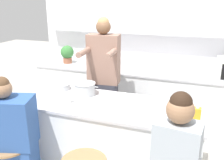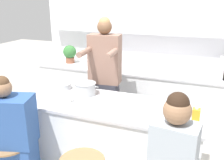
# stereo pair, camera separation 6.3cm
# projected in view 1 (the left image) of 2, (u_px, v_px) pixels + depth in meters

# --- Properties ---
(wall_back) EXTENTS (3.76, 0.22, 2.70)m
(wall_back) POSITION_uv_depth(u_px,v_px,m) (146.00, 28.00, 4.09)
(wall_back) COLOR white
(wall_back) RESTS_ON ground_plane
(back_counter) EXTENTS (3.49, 0.67, 0.91)m
(back_counter) POSITION_uv_depth(u_px,v_px,m) (139.00, 96.00, 4.14)
(back_counter) COLOR silver
(back_counter) RESTS_ON ground_plane
(kitchen_island) EXTENTS (2.02, 0.77, 0.90)m
(kitchen_island) POSITION_uv_depth(u_px,v_px,m) (110.00, 139.00, 2.87)
(kitchen_island) COLOR black
(kitchen_island) RESTS_ON ground_plane
(person_cooking) EXTENTS (0.47, 0.61, 1.78)m
(person_cooking) POSITION_uv_depth(u_px,v_px,m) (104.00, 85.00, 3.37)
(person_cooking) COLOR #383842
(person_cooking) RESTS_ON ground_plane
(person_wrapped_blanket) EXTENTS (0.57, 0.42, 1.32)m
(person_wrapped_blanket) POSITION_uv_depth(u_px,v_px,m) (11.00, 145.00, 2.47)
(person_wrapped_blanket) COLOR #2D5193
(person_wrapped_blanket) RESTS_ON ground_plane
(cooking_pot) EXTENTS (0.34, 0.25, 0.15)m
(cooking_pot) POSITION_uv_depth(u_px,v_px,m) (85.00, 89.00, 2.97)
(cooking_pot) COLOR #B7BABC
(cooking_pot) RESTS_ON kitchen_island
(fruit_bowl) EXTENTS (0.18, 0.18, 0.07)m
(fruit_bowl) POSITION_uv_depth(u_px,v_px,m) (63.00, 87.00, 3.16)
(fruit_bowl) COLOR #B7BABC
(fruit_bowl) RESTS_ON kitchen_island
(coffee_cup_near) EXTENTS (0.11, 0.08, 0.08)m
(coffee_cup_near) POSITION_uv_depth(u_px,v_px,m) (69.00, 99.00, 2.75)
(coffee_cup_near) COLOR white
(coffee_cup_near) RESTS_ON kitchen_island
(banana_bunch) EXTENTS (0.16, 0.12, 0.05)m
(banana_bunch) POSITION_uv_depth(u_px,v_px,m) (164.00, 122.00, 2.28)
(banana_bunch) COLOR yellow
(banana_bunch) RESTS_ON kitchen_island
(juice_carton) EXTENTS (0.07, 0.07, 0.18)m
(juice_carton) POSITION_uv_depth(u_px,v_px,m) (197.00, 116.00, 2.25)
(juice_carton) COLOR gold
(juice_carton) RESTS_ON kitchen_island
(potted_plant) EXTENTS (0.23, 0.23, 0.31)m
(potted_plant) POSITION_uv_depth(u_px,v_px,m) (67.00, 53.00, 4.36)
(potted_plant) COLOR #93563D
(potted_plant) RESTS_ON back_counter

